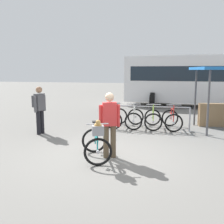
{
  "coord_description": "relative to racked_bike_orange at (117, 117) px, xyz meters",
  "views": [
    {
      "loc": [
        1.67,
        -6.41,
        2.17
      ],
      "look_at": [
        -0.12,
        0.89,
        1.0
      ],
      "focal_mm": 42.73,
      "sensor_mm": 36.0,
      "label": 1
    }
  ],
  "objects": [
    {
      "name": "racked_bike_lime",
      "position": [
        1.4,
        0.04,
        -0.0
      ],
      "size": [
        0.78,
        1.16,
        0.97
      ],
      "color": "black",
      "rests_on": "ground"
    },
    {
      "name": "featured_bicycle",
      "position": [
        0.4,
        -3.99,
        0.12
      ],
      "size": [
        1.02,
        1.26,
        1.09
      ],
      "color": "black",
      "rests_on": "ground"
    },
    {
      "name": "racked_bike_orange",
      "position": [
        0.0,
        0.0,
        0.0
      ],
      "size": [
        0.66,
        1.1,
        0.97
      ],
      "color": "black",
      "rests_on": "ground"
    },
    {
      "name": "bus_distant",
      "position": [
        4.19,
        6.78,
        1.37
      ],
      "size": [
        10.14,
        3.83,
        3.08
      ],
      "color": "silver",
      "rests_on": "ground"
    },
    {
      "name": "ground_plane",
      "position": [
        0.58,
        -3.57,
        -0.37
      ],
      "size": [
        80.0,
        80.0,
        0.0
      ],
      "primitive_type": "plane",
      "color": "slate"
    },
    {
      "name": "pedestrian_with_backpack",
      "position": [
        -2.31,
        -1.81,
        0.57
      ],
      "size": [
        0.39,
        0.52,
        1.64
      ],
      "color": "black",
      "rests_on": "ground"
    },
    {
      "name": "person_with_featured_bike",
      "position": [
        0.65,
        -3.7,
        0.54
      ],
      "size": [
        0.5,
        0.31,
        1.64
      ],
      "color": "brown",
      "rests_on": "ground"
    },
    {
      "name": "racked_bike_white",
      "position": [
        0.7,
        0.02,
        -0.0
      ],
      "size": [
        0.74,
        1.13,
        0.97
      ],
      "color": "black",
      "rests_on": "ground"
    },
    {
      "name": "racked_bike_red",
      "position": [
        2.1,
        0.06,
        -0.0
      ],
      "size": [
        0.83,
        1.2,
        0.98
      ],
      "color": "black",
      "rests_on": "ground"
    },
    {
      "name": "bike_rack_rail",
      "position": [
        1.16,
        -0.15,
        0.3
      ],
      "size": [
        3.21,
        0.15,
        0.88
      ],
      "color": "#99999E",
      "rests_on": "ground"
    }
  ]
}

